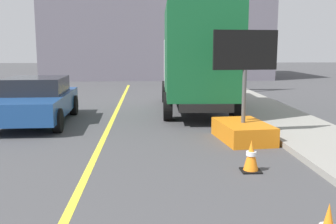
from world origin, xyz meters
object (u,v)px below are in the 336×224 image
Objects in this scene: pickup_car at (36,100)px; arrow_board_trailer at (243,121)px; box_truck at (197,58)px; traffic_cone_mid_lane at (251,156)px; highway_guide_sign at (220,24)px.

arrow_board_trailer is at bearing -24.75° from pickup_car.
box_truck is 11.09× the size of traffic_cone_mid_lane.
highway_guide_sign is (1.85, 5.66, 1.52)m from box_truck.
arrow_board_trailer is 2.53m from traffic_cone_mid_lane.
pickup_car is at bearing -133.00° from highway_guide_sign.
arrow_board_trailer is 0.54× the size of highway_guide_sign.
box_truck reaches higher than arrow_board_trailer.
box_truck is at bearing -108.09° from highway_guide_sign.
box_truck is at bearing 97.44° from arrow_board_trailer.
pickup_car is 10.66m from highway_guide_sign.
traffic_cone_mid_lane is (0.14, -7.02, -1.61)m from box_truck.
pickup_car is at bearing 155.25° from arrow_board_trailer.
arrow_board_trailer reaches higher than pickup_car.
traffic_cone_mid_lane is (-1.71, -12.68, -3.13)m from highway_guide_sign.
traffic_cone_mid_lane is (-0.45, -2.48, -0.19)m from arrow_board_trailer.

